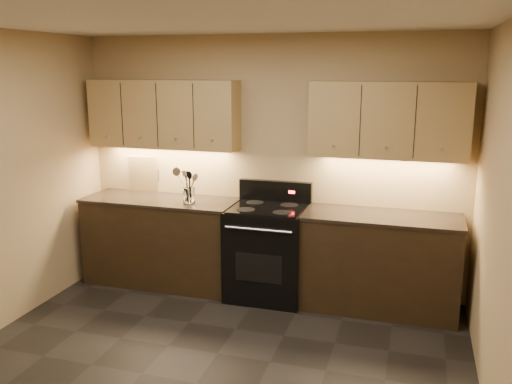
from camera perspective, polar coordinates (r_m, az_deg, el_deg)
floor at (r=4.26m, az=-6.29°, el=-19.37°), size 4.00×4.00×0.00m
ceiling at (r=3.62m, az=-7.36°, el=18.05°), size 4.00×4.00×0.00m
wall_back at (r=5.58m, az=1.38°, el=2.92°), size 4.00×0.04×2.60m
wall_right at (r=3.48m, az=25.15°, el=-4.53°), size 0.04×4.00×2.60m
counter_left at (r=5.89m, az=-9.86°, el=-5.08°), size 1.62×0.62×0.93m
counter_right at (r=5.32m, az=12.89°, el=-7.23°), size 1.46×0.62×0.93m
stove at (r=5.47m, az=1.26°, el=-6.19°), size 0.76×0.68×1.14m
upper_cab_left at (r=5.76m, az=-9.71°, el=8.08°), size 1.60×0.30×0.70m
upper_cab_right at (r=5.18m, az=13.76°, el=7.36°), size 1.44×0.30×0.70m
outlet_plate at (r=6.07m, az=-10.56°, el=1.81°), size 0.08×0.01×0.12m
utensil_crock at (r=5.54m, az=-7.06°, el=-0.42°), size 0.14×0.14×0.15m
cutting_board at (r=6.10m, az=-11.81°, el=1.90°), size 0.33×0.12×0.40m
wooden_spoon at (r=5.52m, az=-7.39°, el=0.54°), size 0.17×0.11×0.30m
black_spoon at (r=5.53m, az=-6.97°, el=0.82°), size 0.11×0.17×0.35m
black_turner at (r=5.50m, az=-7.16°, el=0.61°), size 0.15×0.17×0.34m
steel_spatula at (r=5.52m, az=-6.87°, el=0.72°), size 0.18×0.12×0.34m
steel_skimmer at (r=5.50m, az=-6.82°, el=0.85°), size 0.27×0.13×0.37m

